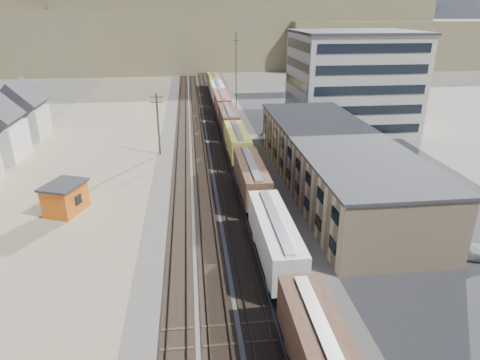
{
  "coord_description": "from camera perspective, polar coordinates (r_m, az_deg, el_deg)",
  "views": [
    {
      "loc": [
        -3.38,
        -25.59,
        22.1
      ],
      "look_at": [
        2.25,
        21.81,
        3.0
      ],
      "focal_mm": 32.0,
      "sensor_mm": 36.0,
      "label": 1
    }
  ],
  "objects": [
    {
      "name": "rail_tracks",
      "position": [
        78.77,
        -4.46,
        5.54
      ],
      "size": [
        11.4,
        200.0,
        0.24
      ],
      "color": "black",
      "rests_on": "ground"
    },
    {
      "name": "parked_car_silver",
      "position": [
        46.36,
        27.27,
        -8.14
      ],
      "size": [
        6.3,
        4.03,
        1.7
      ],
      "primitive_type": "imported",
      "rotation": [
        0.0,
        0.0,
        1.27
      ],
      "color": "#999DA0",
      "rests_on": "ground"
    },
    {
      "name": "ballast_bed",
      "position": [
        78.82,
        -4.06,
        5.49
      ],
      "size": [
        18.0,
        200.0,
        0.06
      ],
      "primitive_type": "cube",
      "color": "#4C4742",
      "rests_on": "ground"
    },
    {
      "name": "asphalt_lot",
      "position": [
        69.3,
        15.12,
        2.45
      ],
      "size": [
        26.0,
        120.0,
        0.04
      ],
      "primitive_type": "cube",
      "color": "#232326",
      "rests_on": "ground"
    },
    {
      "name": "hills_north",
      "position": [
        193.71,
        -6.06,
        19.33
      ],
      "size": [
        265.0,
        80.0,
        32.0
      ],
      "color": "brown",
      "rests_on": "ground"
    },
    {
      "name": "parked_car_blue",
      "position": [
        89.28,
        9.24,
        7.71
      ],
      "size": [
        6.11,
        5.25,
        1.56
      ],
      "primitive_type": "imported",
      "rotation": [
        0.0,
        0.0,
        0.99
      ],
      "color": "#171A52",
      "rests_on": "ground"
    },
    {
      "name": "parked_car_white",
      "position": [
        46.99,
        26.64,
        -7.85
      ],
      "size": [
        3.32,
        4.3,
        1.36
      ],
      "primitive_type": "imported",
      "rotation": [
        0.0,
        0.0,
        -0.53
      ],
      "color": "white",
      "rests_on": "ground"
    },
    {
      "name": "ground",
      "position": [
        33.98,
        0.6,
        -18.77
      ],
      "size": [
        300.0,
        300.0,
        0.0
      ],
      "primitive_type": "plane",
      "color": "#6B6356",
      "rests_on": "ground"
    },
    {
      "name": "maintenance_shed",
      "position": [
        53.42,
        -22.28,
        -2.2
      ],
      "size": [
        5.31,
        5.95,
        3.6
      ],
      "color": "#D45914",
      "rests_on": "ground"
    },
    {
      "name": "parked_car_far",
      "position": [
        94.65,
        12.47,
        8.29
      ],
      "size": [
        3.48,
        5.0,
        1.58
      ],
      "primitive_type": "imported",
      "rotation": [
        0.0,
        0.0,
        0.39
      ],
      "color": "silver",
      "rests_on": "ground"
    },
    {
      "name": "utility_pole_north",
      "position": [
        69.83,
        -10.87,
        7.5
      ],
      "size": [
        2.2,
        0.32,
        10.0
      ],
      "color": "#382619",
      "rests_on": "ground"
    },
    {
      "name": "dirt_yard",
      "position": [
        71.17,
        -19.93,
        2.39
      ],
      "size": [
        24.0,
        180.0,
        0.03
      ],
      "primitive_type": "cube",
      "color": "#85765B",
      "rests_on": "ground"
    },
    {
      "name": "office_tower",
      "position": [
        87.37,
        14.69,
        12.67
      ],
      "size": [
        22.6,
        18.6,
        18.45
      ],
      "color": "#9E998E",
      "rests_on": "ground"
    },
    {
      "name": "freight_train",
      "position": [
        74.5,
        -1.01,
        6.79
      ],
      "size": [
        3.0,
        119.74,
        4.46
      ],
      "color": "black",
      "rests_on": "ground"
    },
    {
      "name": "radio_mast",
      "position": [
        87.07,
        -0.52,
        13.24
      ],
      "size": [
        1.2,
        0.16,
        18.0
      ],
      "color": "black",
      "rests_on": "ground"
    },
    {
      "name": "warehouse",
      "position": [
        56.89,
        12.47,
        2.36
      ],
      "size": [
        12.4,
        40.4,
        7.25
      ],
      "color": "tan",
      "rests_on": "ground"
    }
  ]
}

